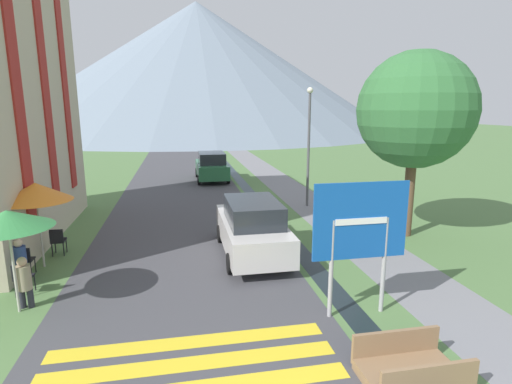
{
  "coord_description": "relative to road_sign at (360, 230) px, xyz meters",
  "views": [
    {
      "loc": [
        -2.56,
        -3.06,
        4.63
      ],
      "look_at": [
        -0.05,
        10.0,
        1.8
      ],
      "focal_mm": 28.0,
      "sensor_mm": 36.0,
      "label": 1
    }
  ],
  "objects": [
    {
      "name": "ground_plane",
      "position": [
        -1.25,
        15.3,
        -2.0
      ],
      "size": [
        160.0,
        160.0,
        0.0
      ],
      "primitive_type": "plane",
      "color": "#517542"
    },
    {
      "name": "road",
      "position": [
        -3.75,
        25.3,
        -2.0
      ],
      "size": [
        6.4,
        60.0,
        0.01
      ],
      "color": "#424247",
      "rests_on": "ground_plane"
    },
    {
      "name": "footpath",
      "position": [
        2.35,
        25.3,
        -2.0
      ],
      "size": [
        2.2,
        60.0,
        0.01
      ],
      "color": "slate",
      "rests_on": "ground_plane"
    },
    {
      "name": "drainage_channel",
      "position": [
        -0.05,
        25.3,
        -2.0
      ],
      "size": [
        0.6,
        60.0,
        0.0
      ],
      "color": "black",
      "rests_on": "ground_plane"
    },
    {
      "name": "crosswalk_marking",
      "position": [
        -3.75,
        -1.49,
        -2.0
      ],
      "size": [
        5.44,
        2.54,
        0.01
      ],
      "color": "yellow",
      "rests_on": "ground_plane"
    },
    {
      "name": "mountain_distant",
      "position": [
        0.19,
        71.93,
        9.86
      ],
      "size": [
        73.91,
        73.91,
        23.74
      ],
      "color": "slate",
      "rests_on": "ground_plane"
    },
    {
      "name": "road_sign",
      "position": [
        0.0,
        0.0,
        0.0
      ],
      "size": [
        2.17,
        0.11,
        3.07
      ],
      "color": "#9E9EA3",
      "rests_on": "ground_plane"
    },
    {
      "name": "footbridge",
      "position": [
        -0.05,
        -2.31,
        -1.78
      ],
      "size": [
        1.7,
        1.1,
        0.65
      ],
      "color": "#846647",
      "rests_on": "ground_plane"
    },
    {
      "name": "parked_car_near",
      "position": [
        -1.65,
        4.12,
        -1.09
      ],
      "size": [
        1.92,
        4.47,
        1.82
      ],
      "color": "silver",
      "rests_on": "ground_plane"
    },
    {
      "name": "parked_car_far",
      "position": [
        -1.82,
        17.72,
        -1.09
      ],
      "size": [
        1.97,
        4.37,
        1.82
      ],
      "color": "#28663D",
      "rests_on": "ground_plane"
    },
    {
      "name": "cafe_chair_far_left",
      "position": [
        -7.72,
        5.24,
        -1.49
      ],
      "size": [
        0.4,
        0.4,
        0.85
      ],
      "rotation": [
        0.0,
        0.0,
        0.04
      ],
      "color": "black",
      "rests_on": "ground_plane"
    },
    {
      "name": "cafe_chair_near_right",
      "position": [
        -7.78,
        2.44,
        -1.49
      ],
      "size": [
        0.4,
        0.4,
        0.85
      ],
      "rotation": [
        0.0,
        0.0,
        0.16
      ],
      "color": "black",
      "rests_on": "ground_plane"
    },
    {
      "name": "cafe_chair_far_right",
      "position": [
        -7.75,
        5.37,
        -1.49
      ],
      "size": [
        0.4,
        0.4,
        0.85
      ],
      "rotation": [
        0.0,
        0.0,
        -0.09
      ],
      "color": "black",
      "rests_on": "ground_plane"
    },
    {
      "name": "cafe_chair_middle",
      "position": [
        -8.17,
        3.69,
        -1.49
      ],
      "size": [
        0.4,
        0.4,
        0.85
      ],
      "rotation": [
        0.0,
        0.0,
        -0.34
      ],
      "color": "black",
      "rests_on": "ground_plane"
    },
    {
      "name": "cafe_umbrella_front_green",
      "position": [
        -7.6,
        1.58,
        0.21
      ],
      "size": [
        1.91,
        1.91,
        2.42
      ],
      "color": "#B7B2A8",
      "rests_on": "ground_plane"
    },
    {
      "name": "cafe_umbrella_middle_orange",
      "position": [
        -7.89,
        4.34,
        0.26
      ],
      "size": [
        1.97,
        1.97,
        2.53
      ],
      "color": "#B7B2A8",
      "rests_on": "ground_plane"
    },
    {
      "name": "person_seated_near",
      "position": [
        -7.49,
        1.75,
        -1.31
      ],
      "size": [
        0.32,
        0.32,
        1.26
      ],
      "color": "#282833",
      "rests_on": "ground_plane"
    },
    {
      "name": "person_seated_far",
      "position": [
        -8.07,
        3.18,
        -1.31
      ],
      "size": [
        0.32,
        0.32,
        1.26
      ],
      "color": "#282833",
      "rests_on": "ground_plane"
    },
    {
      "name": "streetlamp",
      "position": [
        2.11,
        10.04,
        1.24
      ],
      "size": [
        0.28,
        0.28,
        5.52
      ],
      "color": "#515156",
      "rests_on": "ground_plane"
    },
    {
      "name": "tree_by_path",
      "position": [
        4.29,
        5.03,
        2.51
      ],
      "size": [
        4.05,
        4.05,
        6.56
      ],
      "color": "brown",
      "rests_on": "ground_plane"
    }
  ]
}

